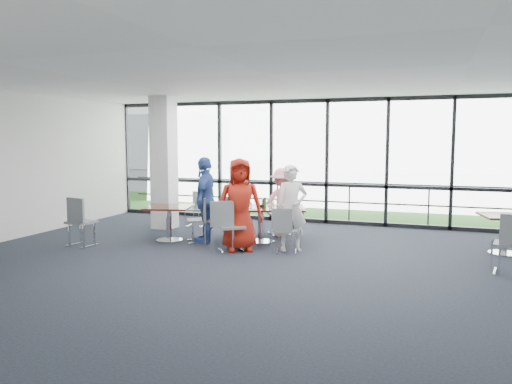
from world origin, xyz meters
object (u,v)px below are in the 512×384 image
(chair_spare_lb, at_px, (196,210))
(chair_spare_r, at_px, (510,244))
(side_table_right, at_px, (505,221))
(diner_near_right, at_px, (292,208))
(structural_column, at_px, (164,163))
(diner_end, at_px, (205,200))
(chair_spare_la, at_px, (82,222))
(main_table, at_px, (261,213))
(chair_main_nl, at_px, (232,227))
(chair_main_end, at_px, (198,220))
(diner_near_left, at_px, (240,205))
(diner_far_left, at_px, (237,201))
(side_table_left, at_px, (169,211))
(diner_far_right, at_px, (283,202))
(chair_main_fl, at_px, (237,217))
(chair_main_nr, at_px, (287,231))
(chair_main_fr, at_px, (279,214))

(chair_spare_lb, relative_size, chair_spare_r, 0.86)
(side_table_right, distance_m, diner_near_right, 4.02)
(structural_column, xyz_separation_m, diner_end, (1.69, -1.24, -0.70))
(side_table_right, relative_size, diner_end, 0.56)
(chair_spare_la, relative_size, chair_spare_lb, 1.18)
(main_table, height_order, chair_spare_la, chair_spare_la)
(chair_main_nl, bearing_deg, chair_spare_lb, 95.99)
(chair_main_end, height_order, chair_spare_r, chair_spare_r)
(diner_near_left, relative_size, chair_main_end, 1.92)
(diner_far_left, relative_size, diner_end, 0.86)
(side_table_right, xyz_separation_m, diner_near_right, (-3.88, -1.03, 0.21))
(side_table_left, distance_m, chair_spare_la, 1.77)
(diner_far_left, xyz_separation_m, chair_spare_lb, (-1.41, 0.75, -0.36))
(diner_far_left, xyz_separation_m, diner_far_right, (0.99, 0.27, -0.01))
(chair_spare_lb, bearing_deg, diner_end, 114.87)
(main_table, bearing_deg, chair_main_fl, 121.31)
(chair_main_nr, xyz_separation_m, chair_spare_la, (-4.09, -0.86, 0.07))
(structural_column, bearing_deg, diner_end, -36.31)
(diner_far_left, bearing_deg, diner_far_right, 169.78)
(diner_near_right, bearing_deg, structural_column, 128.07)
(chair_main_nl, xyz_separation_m, chair_spare_lb, (-1.92, 2.34, -0.07))
(structural_column, relative_size, diner_far_left, 2.06)
(diner_near_right, xyz_separation_m, chair_main_nl, (-1.06, -0.50, -0.35))
(diner_near_left, height_order, chair_main_end, diner_near_left)
(diner_far_right, height_order, chair_main_nl, diner_far_right)
(side_table_right, distance_m, diner_near_left, 5.04)
(main_table, xyz_separation_m, chair_spare_la, (-3.31, -1.58, -0.12))
(chair_main_nl, bearing_deg, chair_spare_r, -33.40)
(main_table, height_order, chair_main_fr, chair_main_fr)
(diner_near_left, relative_size, chair_spare_la, 1.83)
(side_table_left, distance_m, side_table_right, 6.68)
(diner_far_right, xyz_separation_m, chair_main_end, (-1.47, -1.27, -0.29))
(diner_near_right, height_order, chair_main_nl, diner_near_right)
(diner_near_right, bearing_deg, side_table_left, 148.87)
(structural_column, height_order, chair_main_end, structural_column)
(diner_near_left, xyz_separation_m, chair_main_nl, (-0.10, -0.16, -0.42))
(diner_far_right, distance_m, chair_spare_la, 4.29)
(diner_end, xyz_separation_m, chair_spare_r, (5.69, -0.64, -0.42))
(structural_column, relative_size, chair_spare_r, 3.28)
(chair_main_fl, height_order, chair_spare_lb, chair_spare_lb)
(diner_near_right, height_order, chair_main_fr, diner_near_right)
(diner_near_left, height_order, diner_end, diner_near_left)
(diner_end, height_order, chair_main_end, diner_end)
(chair_spare_la, bearing_deg, side_table_right, 24.88)
(diner_far_left, bearing_deg, chair_main_end, 38.37)
(chair_main_fr, bearing_deg, chair_main_end, 12.91)
(diner_near_right, distance_m, chair_main_fr, 1.70)
(chair_spare_la, bearing_deg, chair_main_fl, 52.05)
(chair_spare_r, bearing_deg, diner_near_right, -178.33)
(structural_column, distance_m, chair_main_fr, 3.11)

